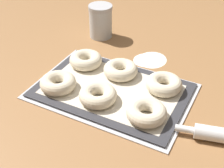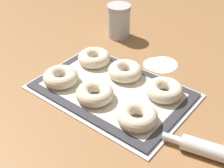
# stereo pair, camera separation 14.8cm
# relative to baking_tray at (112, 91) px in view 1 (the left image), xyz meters

# --- Properties ---
(ground_plane) EXTENTS (2.80, 2.80, 0.00)m
(ground_plane) POSITION_rel_baking_tray_xyz_m (-0.01, 0.02, -0.00)
(ground_plane) COLOR olive
(baking_tray) EXTENTS (0.48, 0.33, 0.01)m
(baking_tray) POSITION_rel_baking_tray_xyz_m (0.00, 0.00, 0.00)
(baking_tray) COLOR silver
(baking_tray) RESTS_ON ground_plane
(baking_mat) EXTENTS (0.46, 0.30, 0.00)m
(baking_mat) POSITION_rel_baking_tray_xyz_m (0.00, 0.00, 0.01)
(baking_mat) COLOR #333338
(baking_mat) RESTS_ON baking_tray
(bagel_front_left) EXTENTS (0.11, 0.11, 0.04)m
(bagel_front_left) POSITION_rel_baking_tray_xyz_m (-0.15, -0.07, 0.03)
(bagel_front_left) COLOR beige
(bagel_front_left) RESTS_ON baking_mat
(bagel_front_center) EXTENTS (0.11, 0.11, 0.04)m
(bagel_front_center) POSITION_rel_baking_tray_xyz_m (-0.01, -0.07, 0.03)
(bagel_front_center) COLOR beige
(bagel_front_center) RESTS_ON baking_mat
(bagel_front_right) EXTENTS (0.11, 0.11, 0.04)m
(bagel_front_right) POSITION_rel_baking_tray_xyz_m (0.15, -0.07, 0.03)
(bagel_front_right) COLOR beige
(bagel_front_right) RESTS_ON baking_mat
(bagel_back_left) EXTENTS (0.11, 0.11, 0.04)m
(bagel_back_left) POSITION_rel_baking_tray_xyz_m (-0.15, 0.08, 0.03)
(bagel_back_left) COLOR beige
(bagel_back_left) RESTS_ON baking_mat
(bagel_back_center) EXTENTS (0.11, 0.11, 0.04)m
(bagel_back_center) POSITION_rel_baking_tray_xyz_m (-0.01, 0.08, 0.03)
(bagel_back_center) COLOR beige
(bagel_back_center) RESTS_ON baking_mat
(bagel_back_right) EXTENTS (0.11, 0.11, 0.04)m
(bagel_back_right) POSITION_rel_baking_tray_xyz_m (0.14, 0.07, 0.03)
(bagel_back_right) COLOR beige
(bagel_back_right) RESTS_ON baking_mat
(flour_canister) EXTENTS (0.09, 0.09, 0.13)m
(flour_canister) POSITION_rel_baking_tray_xyz_m (-0.21, 0.31, 0.06)
(flour_canister) COLOR silver
(flour_canister) RESTS_ON ground_plane
(flour_patch_near) EXTENTS (0.10, 0.12, 0.00)m
(flour_patch_near) POSITION_rel_baking_tray_xyz_m (0.04, 0.24, -0.00)
(flour_patch_near) COLOR white
(flour_patch_near) RESTS_ON ground_plane
(flour_patch_far) EXTENTS (0.09, 0.10, 0.00)m
(flour_patch_far) POSITION_rel_baking_tray_xyz_m (0.02, 0.22, -0.00)
(flour_patch_far) COLOR white
(flour_patch_far) RESTS_ON ground_plane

